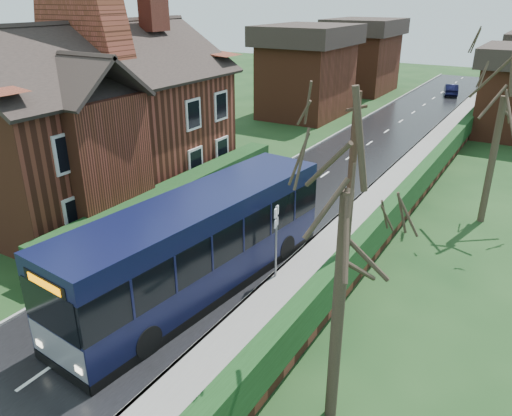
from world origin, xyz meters
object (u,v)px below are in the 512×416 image
Objects in this scene: brick_house at (93,115)px; bus at (199,246)px; car_silver at (247,176)px; telegraph_pole at (349,202)px; car_green at (84,265)px; bus_stop_sign at (276,232)px.

brick_house is 11.27m from bus.
bus is at bearing -69.53° from car_silver.
car_green is at bearing -137.56° from telegraph_pole.
car_green is at bearing -151.61° from bus.
telegraph_pole is at bearing 30.27° from bus.
car_silver is 0.56× the size of telegraph_pole.
car_green is (-4.08, -1.71, -1.12)m from bus.
bus is at bearing 24.40° from car_green.
brick_house is 12.47m from bus_stop_sign.
car_green is (-0.10, -11.30, -0.08)m from car_silver.
brick_house is at bearing 152.08° from bus_stop_sign.
bus is 5.42m from telegraph_pole.
bus_stop_sign is (11.93, -2.70, -2.41)m from brick_house.
brick_house is 4.90× the size of bus_stop_sign.
car_silver is 0.96× the size of car_green.
car_green is (5.83, -6.36, -3.76)m from brick_house.
telegraph_pole reaches higher than car_silver.
brick_house is 2.02× the size of telegraph_pole.
car_silver is at bearing 118.20° from bus.
brick_house is at bearing -142.34° from car_silver.
brick_house is 9.42m from car_green.
brick_house reaches higher than telegraph_pole.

